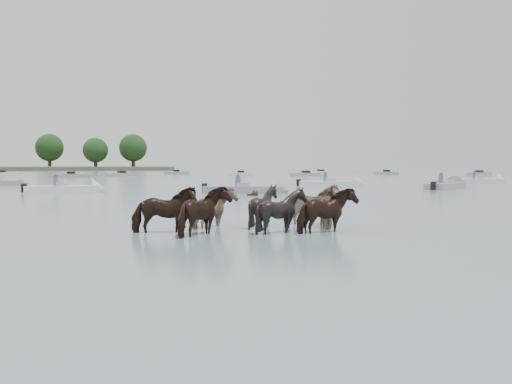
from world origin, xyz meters
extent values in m
plane|color=#4D616F|center=(0.00, 0.00, 0.00)|extent=(400.00, 400.00, 0.00)
imported|color=black|center=(-4.35, -0.68, 0.58)|extent=(1.94, 1.00, 1.58)
imported|color=#816D57|center=(-2.66, 0.27, 0.52)|extent=(1.70, 1.82, 1.46)
imported|color=black|center=(-1.16, 0.04, 0.56)|extent=(1.53, 1.39, 1.56)
imported|color=gray|center=(0.55, 0.37, 0.56)|extent=(1.99, 1.34, 1.54)
imported|color=black|center=(-3.26, -1.54, 0.58)|extent=(1.79, 1.93, 1.60)
imported|color=black|center=(-1.03, -1.52, 0.56)|extent=(1.80, 1.72, 1.54)
imported|color=black|center=(0.22, -1.84, 0.55)|extent=(1.98, 1.30, 1.54)
imported|color=#876D5C|center=(1.04, -0.45, 0.57)|extent=(1.48, 1.68, 1.57)
sphere|color=black|center=(2.72, 16.54, 0.12)|extent=(0.44, 0.44, 0.44)
cube|color=black|center=(2.47, 16.54, 0.02)|extent=(0.50, 0.22, 0.18)
cube|color=silver|center=(-9.25, 23.24, 0.20)|extent=(5.03, 2.14, 0.55)
cone|color=silver|center=(-6.83, 23.52, 0.20)|extent=(1.08, 1.69, 1.60)
cube|color=#99ADB7|center=(-9.25, 23.24, 0.55)|extent=(0.92, 1.20, 0.35)
cube|color=black|center=(-11.67, 22.97, 0.35)|extent=(0.39, 0.39, 0.60)
cylinder|color=#595966|center=(-9.65, 23.24, 0.75)|extent=(0.36, 0.36, 0.70)
sphere|color=#595966|center=(-9.65, 23.24, 1.20)|extent=(0.24, 0.24, 0.24)
cube|color=gray|center=(2.74, 19.63, 0.20)|extent=(5.61, 3.32, 0.55)
cone|color=gray|center=(5.27, 18.73, 0.20)|extent=(1.39, 1.81, 1.60)
cube|color=#99ADB7|center=(2.74, 19.63, 0.55)|extent=(1.13, 1.32, 0.35)
cube|color=black|center=(0.20, 20.54, 0.35)|extent=(0.45, 0.45, 0.60)
cylinder|color=#595966|center=(2.34, 19.63, 0.75)|extent=(0.36, 0.36, 0.70)
sphere|color=#595966|center=(2.34, 19.63, 1.20)|extent=(0.24, 0.24, 0.24)
cube|color=silver|center=(12.26, 27.87, 0.20)|extent=(5.61, 2.33, 0.55)
cone|color=silver|center=(14.96, 27.50, 0.20)|extent=(1.11, 1.71, 1.60)
cube|color=#99ADB7|center=(12.26, 27.87, 0.55)|extent=(0.95, 1.22, 0.35)
cube|color=black|center=(9.56, 28.24, 0.35)|extent=(0.39, 0.39, 0.60)
cylinder|color=#595966|center=(11.86, 27.87, 0.75)|extent=(0.36, 0.36, 0.70)
sphere|color=#595966|center=(11.86, 27.87, 1.20)|extent=(0.24, 0.24, 0.24)
cube|color=gray|center=(19.44, 21.52, 0.20)|extent=(5.07, 4.43, 0.55)
cone|color=gray|center=(21.48, 23.10, 0.20)|extent=(1.69, 1.82, 1.60)
cube|color=#99ADB7|center=(19.44, 21.52, 0.55)|extent=(1.32, 1.38, 0.35)
cube|color=black|center=(17.40, 19.94, 0.35)|extent=(0.49, 0.49, 0.60)
cylinder|color=#595966|center=(19.04, 21.52, 0.75)|extent=(0.36, 0.36, 0.70)
sphere|color=#595966|center=(19.04, 21.52, 1.20)|extent=(0.24, 0.24, 0.24)
cube|color=silver|center=(29.57, 31.41, 0.20)|extent=(5.16, 3.15, 0.55)
cone|color=silver|center=(31.88, 30.59, 0.20)|extent=(1.39, 1.81, 1.60)
cube|color=#99ADB7|center=(29.57, 31.41, 0.55)|extent=(1.13, 1.32, 0.35)
cube|color=black|center=(27.26, 32.24, 0.35)|extent=(0.45, 0.45, 0.60)
cylinder|color=#595966|center=(29.17, 31.41, 0.75)|extent=(0.36, 0.36, 0.70)
sphere|color=#595966|center=(29.17, 31.41, 1.20)|extent=(0.24, 0.24, 0.24)
cone|color=gray|center=(-13.70, 36.74, 0.20)|extent=(0.96, 1.63, 1.60)
cube|color=silver|center=(-23.54, 80.51, 0.22)|extent=(5.45, 1.94, 0.60)
cube|color=black|center=(-23.54, 80.51, 0.60)|extent=(1.08, 1.08, 0.50)
cube|color=gray|center=(-11.67, 64.48, 0.22)|extent=(5.55, 2.40, 0.60)
cube|color=black|center=(-11.67, 64.48, 0.60)|extent=(1.16, 1.16, 0.50)
cube|color=gray|center=(-4.73, 69.74, 0.22)|extent=(4.94, 3.15, 0.60)
cube|color=black|center=(-4.73, 69.74, 0.60)|extent=(1.30, 1.30, 0.50)
cube|color=gray|center=(4.96, 82.79, 0.22)|extent=(4.39, 1.99, 0.60)
cube|color=black|center=(4.96, 82.79, 0.60)|extent=(1.11, 1.11, 0.50)
cube|color=silver|center=(13.60, 68.53, 0.22)|extent=(4.27, 2.24, 0.60)
cube|color=black|center=(13.60, 68.53, 0.60)|extent=(1.17, 1.17, 0.50)
cube|color=gray|center=(22.99, 64.33, 0.22)|extent=(5.22, 3.02, 0.60)
cube|color=black|center=(22.99, 64.33, 0.60)|extent=(1.27, 1.27, 0.50)
cube|color=silver|center=(31.71, 80.66, 0.22)|extent=(4.74, 2.46, 0.60)
cube|color=black|center=(31.71, 80.66, 0.60)|extent=(1.20, 1.20, 0.50)
cube|color=gray|center=(40.61, 71.79, 0.22)|extent=(4.29, 2.15, 0.60)
cube|color=black|center=(40.61, 71.79, 0.60)|extent=(1.15, 1.15, 0.50)
cube|color=gray|center=(52.45, 62.30, 0.22)|extent=(5.38, 3.57, 0.60)
cube|color=black|center=(52.45, 62.30, 0.60)|extent=(1.33, 1.33, 0.50)
cylinder|color=#382619|center=(-24.49, 157.82, 1.83)|extent=(1.00, 1.00, 3.67)
sphere|color=black|center=(-24.49, 157.82, 6.62)|extent=(8.15, 8.15, 8.15)
cylinder|color=#382619|center=(-10.96, 145.30, 1.57)|extent=(1.00, 1.00, 3.14)
sphere|color=black|center=(-10.96, 145.30, 5.66)|extent=(6.97, 6.97, 6.97)
cylinder|color=#382619|center=(-0.57, 146.69, 1.78)|extent=(1.00, 1.00, 3.55)
sphere|color=black|center=(-0.57, 146.69, 6.42)|extent=(7.90, 7.90, 7.90)
camera|label=1|loc=(-5.71, -16.86, 2.03)|focal=38.85mm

